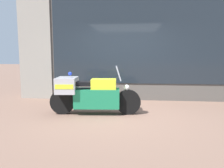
# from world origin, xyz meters

# --- Properties ---
(ground_plane) EXTENTS (60.00, 60.00, 0.00)m
(ground_plane) POSITION_xyz_m (0.00, 0.00, 0.00)
(ground_plane) COLOR #7A5B4C
(shop_building) EXTENTS (6.97, 0.55, 3.82)m
(shop_building) POSITION_xyz_m (-0.49, 2.00, 1.92)
(shop_building) COLOR #56514C
(shop_building) RESTS_ON ground
(window_display) EXTENTS (5.43, 0.30, 2.05)m
(window_display) POSITION_xyz_m (0.47, 2.03, 0.48)
(window_display) COLOR slate
(window_display) RESTS_ON ground
(paramedic_motorcycle) EXTENTS (2.24, 0.66, 1.20)m
(paramedic_motorcycle) POSITION_xyz_m (-0.75, -0.02, 0.52)
(paramedic_motorcycle) COLOR black
(paramedic_motorcycle) RESTS_ON ground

